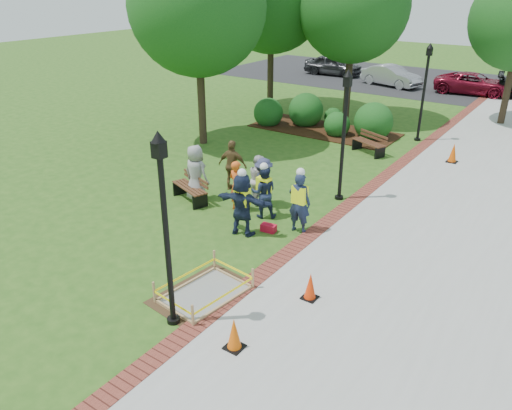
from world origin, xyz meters
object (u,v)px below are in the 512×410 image
Objects in this scene: wet_concrete_pad at (205,287)px; bench_near at (190,193)px; cone_front at (234,334)px; lamp_near at (165,219)px; hivis_worker_a at (242,203)px; hivis_worker_b at (299,201)px; hivis_worker_c at (264,190)px.

bench_near is (-3.90, 3.88, 0.04)m from wet_concrete_pad.
cone_front is 2.66m from lamp_near.
hivis_worker_a is at bearing 124.25° from cone_front.
hivis_worker_b is (4.05, 0.17, 0.70)m from bench_near.
hivis_worker_a reaches higher than bench_near.
lamp_near reaches higher than hivis_worker_b.
cone_front is 0.36× the size of hivis_worker_a.
hivis_worker_a is (-2.76, 4.06, 0.64)m from cone_front.
hivis_worker_a is at bearing -139.48° from hivis_worker_b.
cone_front is at bearing -61.52° from hivis_worker_c.
hivis_worker_c is (-1.31, 5.42, -1.60)m from lamp_near.
hivis_worker_a reaches higher than hivis_worker_b.
lamp_near is (3.98, -5.03, 2.21)m from bench_near.
hivis_worker_b is 1.11× the size of hivis_worker_c.
wet_concrete_pad is 5.50m from bench_near.
hivis_worker_c is (-2.90, 5.35, 0.53)m from cone_front.
cone_front is (5.57, -4.95, 0.08)m from bench_near.
hivis_worker_a is at bearing 110.10° from wet_concrete_pad.
hivis_worker_b is at bearing 89.24° from lamp_near.
lamp_near is at bearing -74.14° from hivis_worker_a.
lamp_near reaches higher than bench_near.
hivis_worker_b is 1.40m from hivis_worker_c.
hivis_worker_c is at bearing 118.48° from cone_front.
lamp_near is 4.55m from hivis_worker_a.
lamp_near is at bearing -177.35° from cone_front.
lamp_near reaches higher than wet_concrete_pad.
hivis_worker_c reaches higher than cone_front.
hivis_worker_a is 1.30m from hivis_worker_c.
hivis_worker_a is 1.02× the size of hivis_worker_b.
cone_front is 6.11m from hivis_worker_c.
wet_concrete_pad is 1.26× the size of hivis_worker_b.
wet_concrete_pad is 3.27m from hivis_worker_a.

